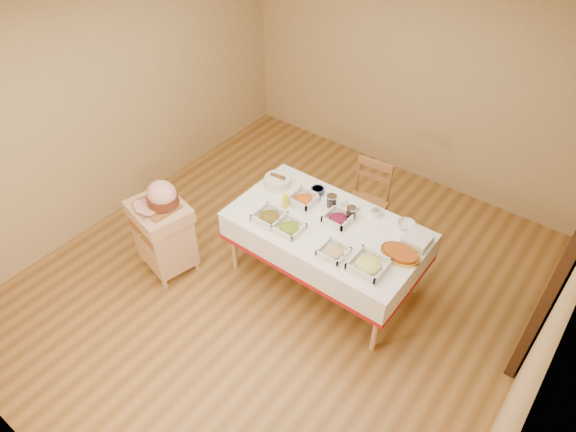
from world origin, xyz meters
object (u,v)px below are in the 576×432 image
at_px(butcher_cart, 163,233).
at_px(preserve_jar_right, 351,213).
at_px(dining_table, 326,237).
at_px(plate_stack, 417,240).
at_px(dining_chair, 366,202).
at_px(mustard_bottle, 285,201).
at_px(bread_basket, 278,181).
at_px(ham_on_board, 161,197).
at_px(preserve_jar_left, 332,201).
at_px(brass_platter, 400,254).

distance_m(butcher_cart, preserve_jar_right, 1.87).
bearing_deg(dining_table, plate_stack, 19.23).
bearing_deg(plate_stack, dining_table, -160.77).
distance_m(dining_chair, plate_stack, 1.01).
bearing_deg(dining_table, mustard_bottle, -174.88).
xyz_separation_m(butcher_cart, bread_basket, (0.67, 1.00, 0.35)).
distance_m(dining_table, bread_basket, 0.78).
distance_m(bread_basket, plate_stack, 1.50).
relative_size(ham_on_board, bread_basket, 1.54).
bearing_deg(bread_basket, butcher_cart, -123.91).
distance_m(dining_chair, mustard_bottle, 1.01).
xyz_separation_m(mustard_bottle, plate_stack, (1.23, 0.31, -0.04)).
height_order(preserve_jar_left, brass_platter, preserve_jar_left).
xyz_separation_m(plate_stack, brass_platter, (-0.04, -0.23, -0.02)).
bearing_deg(dining_chair, plate_stack, -33.57).
bearing_deg(brass_platter, ham_on_board, -158.41).
bearing_deg(brass_platter, preserve_jar_right, 164.64).
relative_size(ham_on_board, preserve_jar_right, 3.46).
xyz_separation_m(preserve_jar_right, brass_platter, (0.61, -0.17, -0.03)).
height_order(dining_table, dining_chair, dining_chair).
xyz_separation_m(preserve_jar_right, mustard_bottle, (-0.58, -0.25, 0.02)).
bearing_deg(bread_basket, dining_chair, 41.47).
xyz_separation_m(ham_on_board, bread_basket, (0.63, 0.96, -0.11)).
bearing_deg(preserve_jar_right, ham_on_board, -146.13).
xyz_separation_m(butcher_cart, preserve_jar_right, (1.52, 1.02, 0.36)).
relative_size(preserve_jar_right, plate_stack, 0.54).
bearing_deg(bread_basket, dining_table, -14.25).
bearing_deg(ham_on_board, dining_chair, 50.00).
xyz_separation_m(preserve_jar_left, preserve_jar_right, (0.24, -0.03, -0.00)).
height_order(butcher_cart, mustard_bottle, mustard_bottle).
distance_m(dining_chair, preserve_jar_right, 0.69).
bearing_deg(dining_table, ham_on_board, -150.04).
bearing_deg(mustard_bottle, butcher_cart, -140.55).
bearing_deg(mustard_bottle, dining_table, 5.12).
distance_m(butcher_cart, plate_stack, 2.45).
xyz_separation_m(mustard_bottle, bread_basket, (-0.27, 0.22, -0.03)).
bearing_deg(brass_platter, dining_chair, 135.04).
bearing_deg(preserve_jar_left, preserve_jar_right, -6.39).
bearing_deg(dining_table, bread_basket, 165.75).
bearing_deg(mustard_bottle, preserve_jar_left, 39.07).
xyz_separation_m(dining_table, butcher_cart, (-1.39, -0.81, -0.14)).
bearing_deg(preserve_jar_left, butcher_cart, -140.65).
bearing_deg(dining_chair, bread_basket, -138.53).
relative_size(preserve_jar_left, brass_platter, 0.35).
distance_m(dining_table, mustard_bottle, 0.52).
distance_m(ham_on_board, plate_stack, 2.37).
height_order(preserve_jar_left, mustard_bottle, mustard_bottle).
bearing_deg(bread_basket, plate_stack, 3.29).
bearing_deg(preserve_jar_left, bread_basket, -174.92).
height_order(preserve_jar_right, brass_platter, preserve_jar_right).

